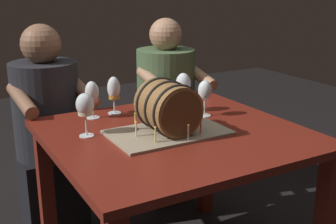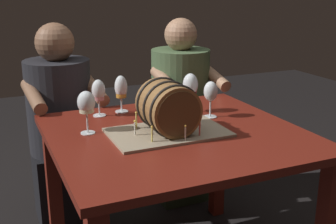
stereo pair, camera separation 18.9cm
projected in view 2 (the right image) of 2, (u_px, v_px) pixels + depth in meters
name	position (u px, v px, depth m)	size (l,w,h in m)	color
dining_table	(176.00, 156.00, 1.98)	(1.10, 1.04, 0.76)	maroon
barrel_cake	(168.00, 110.00, 1.89)	(0.51, 0.32, 0.24)	gray
wine_glass_empty	(211.00, 92.00, 2.12)	(0.07, 0.07, 0.18)	white
wine_glass_amber	(121.00, 89.00, 2.21)	(0.07, 0.07, 0.19)	white
wine_glass_white	(86.00, 104.00, 1.89)	(0.08, 0.08, 0.19)	white
wine_glass_rose	(98.00, 92.00, 2.15)	(0.07, 0.07, 0.19)	white
wine_glass_red	(190.00, 86.00, 2.21)	(0.08, 0.08, 0.20)	white
person_seated_left	(61.00, 131.00, 2.53)	(0.43, 0.51, 1.19)	black
person_seated_right	(180.00, 116.00, 2.83)	(0.40, 0.48, 1.19)	#2A3A24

